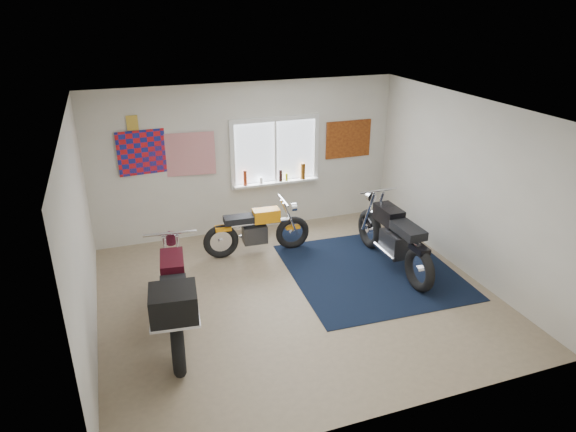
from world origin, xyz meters
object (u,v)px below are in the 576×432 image
object	(u,v)px
navy_rug	(371,271)
maroon_tourer	(175,299)
yellow_triumph	(257,231)
black_chrome_bike	(394,239)

from	to	relation	value
navy_rug	maroon_tourer	world-z (taller)	maroon_tourer
yellow_triumph	black_chrome_bike	xyz separation A→B (m)	(1.90, -1.19, 0.09)
navy_rug	maroon_tourer	xyz separation A→B (m)	(-3.14, -0.77, 0.60)
black_chrome_bike	maroon_tourer	size ratio (longest dim) A/B	0.96
yellow_triumph	navy_rug	bearing A→B (deg)	-35.99
black_chrome_bike	yellow_triumph	bearing A→B (deg)	57.28
navy_rug	maroon_tourer	size ratio (longest dim) A/B	1.13
maroon_tourer	navy_rug	bearing A→B (deg)	-69.68
maroon_tourer	black_chrome_bike	bearing A→B (deg)	-70.63
navy_rug	black_chrome_bike	bearing A→B (deg)	4.70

